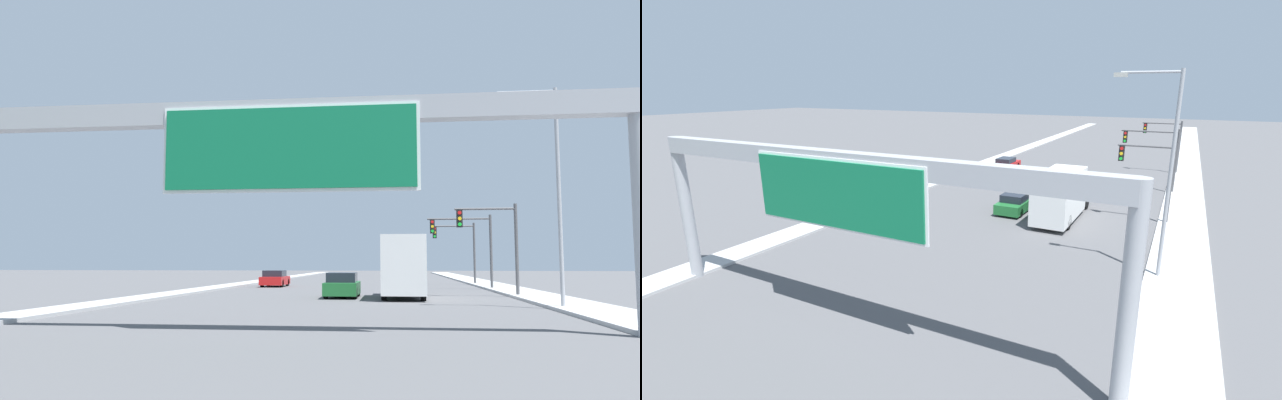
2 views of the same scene
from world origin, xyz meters
The scene contains 10 objects.
sidewalk_right centered at (11.25, 60.00, 0.07)m, with size 3.00×120.00×0.15m.
median_strip_left centered at (-10.75, 60.00, 0.07)m, with size 2.00×120.00×0.15m.
sign_gantry centered at (0.00, 17.91, 5.54)m, with size 20.43×0.73×6.92m.
car_far_right centered at (0.00, 36.22, 0.68)m, with size 1.88×4.47×1.44m.
car_mid_left centered at (-7.00, 51.68, 0.65)m, with size 1.86×4.35×1.36m.
truck_box_primary centered at (3.50, 36.03, 1.77)m, with size 2.37×8.40×3.50m.
traffic_light_near_intersection centered at (9.04, 38.00, 3.72)m, with size 3.68×0.32×5.54m.
traffic_light_mid_block centered at (8.63, 48.00, 3.85)m, with size 4.81×0.32×5.63m.
traffic_light_far_intersection centered at (8.95, 58.00, 3.80)m, with size 3.95×0.32×5.64m.
street_lamp_right centered at (10.01, 28.35, 5.81)m, with size 2.96×0.28×9.90m.
Camera 1 is at (3.09, -0.25, 2.06)m, focal length 35.00 mm.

